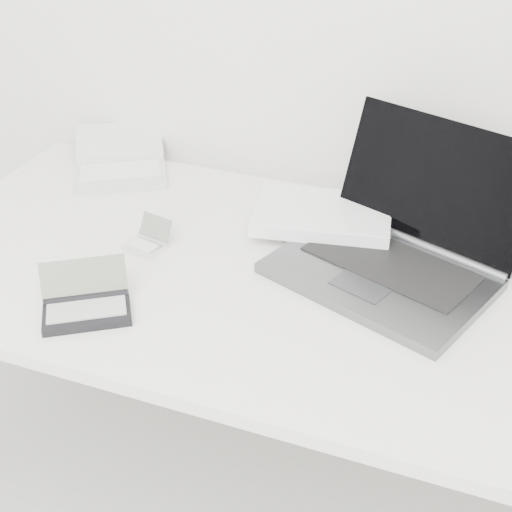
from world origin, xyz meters
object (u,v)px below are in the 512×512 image
(laptop_large, at_px, (372,237))
(palmtop_charcoal, at_px, (86,305))
(desk, at_px, (276,291))
(netbook_open_white, at_px, (120,165))

(laptop_large, xyz_separation_m, palmtop_charcoal, (-0.46, -0.39, -0.03))
(palmtop_charcoal, bearing_deg, laptop_large, 7.40)
(palmtop_charcoal, bearing_deg, desk, 7.80)
(desk, height_order, laptop_large, laptop_large)
(desk, height_order, palmtop_charcoal, palmtop_charcoal)
(desk, xyz_separation_m, laptop_large, (0.17, 0.14, 0.09))
(laptop_large, xyz_separation_m, netbook_open_white, (-0.70, 0.16, -0.03))
(netbook_open_white, relative_size, palmtop_charcoal, 1.82)
(laptop_large, distance_m, netbook_open_white, 0.72)
(netbook_open_white, distance_m, palmtop_charcoal, 0.60)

